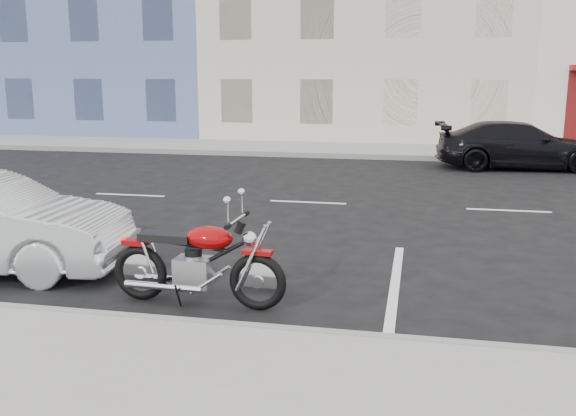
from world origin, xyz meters
TOP-DOWN VIEW (x-y plane):
  - ground at (0.00, 0.00)m, footprint 120.00×120.00m
  - sidewalk_far at (-5.00, 8.70)m, footprint 80.00×3.40m
  - curb_far at (-5.00, 7.00)m, footprint 80.00×0.12m
  - motorcycle at (-1.48, -6.19)m, footprint 2.13×0.70m
  - car_far at (2.95, 5.87)m, footprint 4.68×2.23m

SIDE VIEW (x-z plane):
  - ground at x=0.00m, z-range 0.00..0.00m
  - sidewalk_far at x=-5.00m, z-range 0.00..0.15m
  - curb_far at x=-5.00m, z-range 0.00..0.16m
  - motorcycle at x=-1.48m, z-range -0.05..1.02m
  - car_far at x=2.95m, z-range 0.00..1.32m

